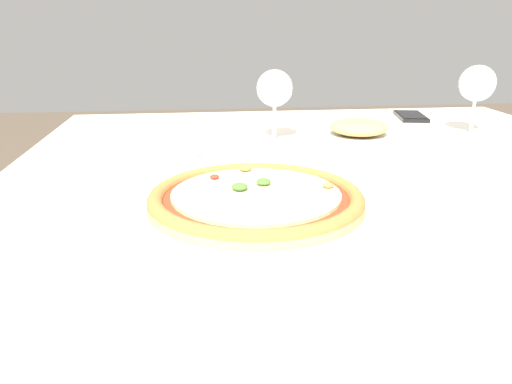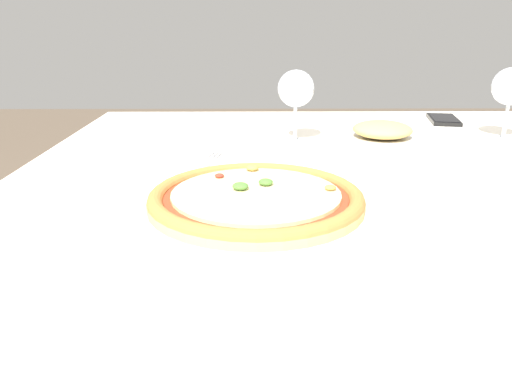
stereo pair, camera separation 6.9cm
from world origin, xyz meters
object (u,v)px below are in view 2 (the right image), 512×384
dining_table (357,208)px  side_plate (382,134)px  fork (207,164)px  pizza_plate (256,201)px  wine_glass_far_left (511,88)px  cell_phone (443,119)px  wine_glass_far_right (296,91)px

dining_table → side_plate: bearing=66.3°
side_plate → fork: bearing=-153.6°
pizza_plate → wine_glass_far_left: size_ratio=2.18×
wine_glass_far_left → cell_phone: 0.25m
cell_phone → wine_glass_far_right: bearing=-150.1°
pizza_plate → side_plate: side_plate is taller
pizza_plate → cell_phone: pizza_plate is taller
wine_glass_far_right → side_plate: size_ratio=0.70×
pizza_plate → fork: (-0.09, 0.24, -0.01)m
dining_table → fork: size_ratio=7.30×
side_plate → dining_table: bearing=-113.7°
wine_glass_far_right → wine_glass_far_left: bearing=2.9°
wine_glass_far_left → wine_glass_far_right: 0.47m
cell_phone → side_plate: (-0.22, -0.24, 0.01)m
cell_phone → fork: bearing=-144.7°
fork → dining_table: bearing=-5.2°
pizza_plate → side_plate: (0.28, 0.43, 0.00)m
cell_phone → side_plate: bearing=-133.4°
pizza_plate → fork: size_ratio=2.06×
wine_glass_far_left → dining_table: bearing=-148.3°
pizza_plate → wine_glass_far_left: wine_glass_far_left is taller
wine_glass_far_left → cell_phone: size_ratio=1.03×
dining_table → side_plate: size_ratio=5.55×
side_plate → cell_phone: bearing=46.6°
pizza_plate → cell_phone: size_ratio=2.25×
wine_glass_far_left → wine_glass_far_right: bearing=-177.1°
fork → side_plate: 0.41m
wine_glass_far_right → side_plate: (0.19, 0.00, -0.09)m
wine_glass_far_right → pizza_plate: bearing=-101.8°
cell_phone → dining_table: bearing=-125.3°
wine_glass_far_left → side_plate: size_ratio=0.72×
dining_table → cell_phone: cell_phone is taller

